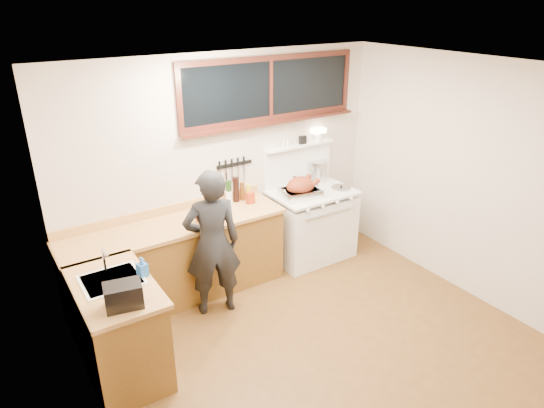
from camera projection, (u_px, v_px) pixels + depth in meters
ground_plane at (314, 341)px, 4.80m from camera, size 4.00×3.50×0.02m
room_shell at (321, 185)px, 4.14m from camera, size 4.10×3.60×2.65m
counter_back at (178, 260)px, 5.33m from camera, size 2.44×0.64×1.00m
counter_left at (119, 329)px, 4.25m from camera, size 0.64×1.09×0.90m
sink_unit at (112, 286)px, 4.16m from camera, size 0.50×0.45×0.37m
vintage_stove at (311, 222)px, 6.19m from camera, size 1.02×0.74×1.59m
back_window at (271, 96)px, 5.60m from camera, size 2.32×0.13×0.77m
left_doorway at (115, 363)px, 2.94m from camera, size 0.02×1.04×2.17m
knife_strip at (233, 166)px, 5.65m from camera, size 0.46×0.03×0.28m
man at (212, 244)px, 4.96m from camera, size 0.66×0.52×1.60m
soap_bottle at (142, 267)px, 4.17m from camera, size 0.10×0.10×0.18m
toaster at (123, 295)px, 3.75m from camera, size 0.32×0.25×0.20m
cutting_board at (204, 218)px, 5.16m from camera, size 0.40×0.32×0.13m
roast_turkey at (301, 189)px, 5.81m from camera, size 0.50×0.40×0.25m
stockpot at (316, 170)px, 6.33m from camera, size 0.30×0.30×0.27m
saucepan at (303, 183)px, 6.11m from camera, size 0.22×0.30×0.13m
pot_lid at (341, 188)px, 6.09m from camera, size 0.28×0.28×0.04m
coffee_tin at (250, 198)px, 5.64m from camera, size 0.10×0.08×0.13m
pitcher at (229, 197)px, 5.64m from camera, size 0.10×0.10×0.15m
bottle_cluster at (237, 191)px, 5.67m from camera, size 0.33×0.07×0.30m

